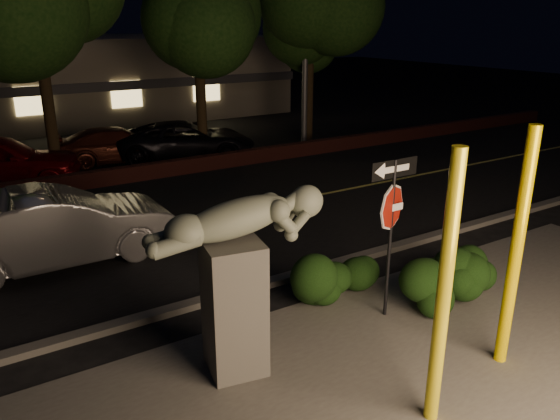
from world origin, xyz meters
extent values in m
plane|color=black|center=(0.00, 10.00, 0.00)|extent=(90.00, 90.00, 0.00)
cube|color=#4C4944|center=(0.00, -1.00, 0.01)|extent=(14.00, 6.00, 0.02)
cube|color=black|center=(0.00, 7.00, 0.01)|extent=(80.00, 8.00, 0.01)
cube|color=#CABC50|center=(0.00, 7.00, 0.02)|extent=(80.00, 0.12, 0.00)
cube|color=#4C4944|center=(0.00, 2.90, 0.06)|extent=(80.00, 0.25, 0.12)
cube|color=#401714|center=(0.00, 11.30, 0.25)|extent=(40.00, 0.35, 0.50)
cube|color=black|center=(0.00, 17.00, 0.01)|extent=(40.00, 12.00, 0.01)
cube|color=#6B6556|center=(0.00, 25.00, 2.00)|extent=(22.00, 10.00, 4.00)
cube|color=#333338|center=(0.00, 19.90, 2.00)|extent=(22.00, 0.20, 0.40)
cube|color=#FFD87F|center=(-2.00, 19.95, 1.60)|extent=(1.40, 0.08, 1.20)
cube|color=#FFD87F|center=(2.00, 19.95, 1.60)|extent=(1.40, 0.08, 1.20)
cube|color=#FFD87F|center=(6.00, 19.95, 1.60)|extent=(1.40, 0.08, 1.20)
cylinder|color=black|center=(-2.50, 13.20, 2.12)|extent=(0.36, 0.36, 4.25)
cylinder|color=black|center=(2.50, 12.80, 2.00)|extent=(0.36, 0.36, 4.00)
cylinder|color=black|center=(7.50, 13.30, 1.95)|extent=(0.36, 0.36, 3.90)
ellipsoid|color=black|center=(7.50, 13.30, 5.44)|extent=(4.40, 4.40, 3.96)
cylinder|color=yellow|center=(-0.80, -1.34, 1.77)|extent=(0.18, 0.18, 3.54)
cylinder|color=#FFDA00|center=(1.01, -1.01, 1.77)|extent=(0.18, 0.18, 3.55)
cylinder|color=black|center=(0.45, 0.89, 1.38)|extent=(0.06, 0.06, 2.76)
cube|color=white|center=(0.45, 0.89, 1.97)|extent=(0.41, 0.03, 0.12)
cube|color=black|center=(0.45, 0.89, 2.61)|extent=(0.94, 0.03, 0.30)
cube|color=white|center=(0.45, 0.89, 2.61)|extent=(0.59, 0.02, 0.12)
cube|color=#4C4944|center=(-2.43, 0.90, 1.00)|extent=(0.90, 0.90, 2.00)
sphere|color=gray|center=(-1.36, 0.71, 2.44)|extent=(0.47, 0.47, 0.47)
ellipsoid|color=black|center=(0.17, 1.82, 0.52)|extent=(2.17, 1.41, 1.04)
ellipsoid|color=black|center=(1.53, 0.63, 0.58)|extent=(1.91, 1.22, 1.16)
ellipsoid|color=black|center=(2.29, 0.82, 0.45)|extent=(1.49, 1.19, 0.90)
imported|color=#ADADB1|center=(-3.84, 6.08, 0.80)|extent=(4.84, 1.71, 1.59)
imported|color=#45180F|center=(-0.26, 14.02, 0.62)|extent=(4.42, 2.14, 1.24)
imported|color=black|center=(2.04, 13.19, 0.68)|extent=(5.35, 3.93, 1.35)
camera|label=1|loc=(-5.48, -5.16, 4.82)|focal=35.00mm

